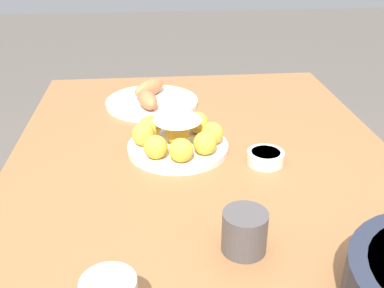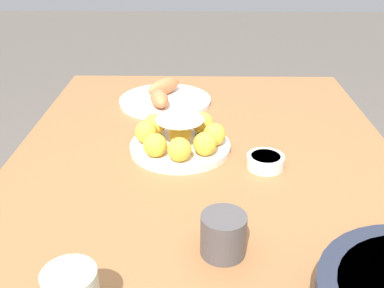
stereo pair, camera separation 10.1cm
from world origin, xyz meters
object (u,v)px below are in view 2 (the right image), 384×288
Objects in this scene: dining_table at (204,210)px; sauce_bowl at (265,161)px; cake_plate at (180,137)px; cup_far at (223,235)px; seafood_platter at (164,98)px.

sauce_bowl is at bearing 97.08° from dining_table.
cup_far is at bearing 13.37° from cake_plate.
dining_table is at bearing -82.92° from sauce_bowl.
cup_far reaches higher than sauce_bowl.
cake_plate is 0.88× the size of seafood_platter.
cup_far reaches higher than seafood_platter.
dining_table is at bearing 31.23° from cake_plate.
cake_plate is 0.21m from sauce_bowl.
seafood_platter reaches higher than dining_table.
seafood_platter is at bearing -163.21° from dining_table.
cake_plate is (-0.10, -0.06, 0.14)m from dining_table.
cake_plate is 0.37m from cup_far.
cake_plate is at bearing -112.62° from sauce_bowl.
sauce_bowl reaches higher than dining_table.
sauce_bowl is 1.10× the size of cup_far.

